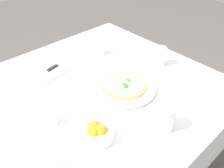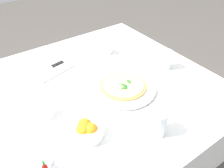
{
  "view_description": "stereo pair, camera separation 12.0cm",
  "coord_description": "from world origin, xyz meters",
  "px_view_note": "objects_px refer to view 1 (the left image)",
  "views": [
    {
      "loc": [
        0.61,
        0.75,
        1.5
      ],
      "look_at": [
        -0.04,
        0.05,
        0.77
      ],
      "focal_mm": 37.8,
      "sensor_mm": 36.0,
      "label": 1
    },
    {
      "loc": [
        0.52,
        0.82,
        1.5
      ],
      "look_at": [
        -0.04,
        0.05,
        0.77
      ],
      "focal_mm": 37.8,
      "sensor_mm": 36.0,
      "label": 2
    }
  ],
  "objects_px": {
    "citrus_bowl": "(96,132)",
    "pizza": "(124,84)",
    "pizza_plate": "(123,87)",
    "dinner_knife": "(45,72)",
    "coffee_cup_near_left": "(99,50)",
    "water_glass_far_right": "(160,57)",
    "coffee_cup_right_edge": "(50,118)",
    "napkin_folded": "(46,74)",
    "water_glass_far_left": "(165,119)"
  },
  "relations": [
    {
      "from": "pizza_plate",
      "to": "napkin_folded",
      "type": "xyz_separation_m",
      "value": [
        0.23,
        -0.37,
        -0.0
      ]
    },
    {
      "from": "napkin_folded",
      "to": "pizza_plate",
      "type": "bearing_deg",
      "value": 107.58
    },
    {
      "from": "water_glass_far_left",
      "to": "dinner_knife",
      "type": "relative_size",
      "value": 0.58
    },
    {
      "from": "coffee_cup_near_left",
      "to": "coffee_cup_right_edge",
      "type": "relative_size",
      "value": 0.99
    },
    {
      "from": "coffee_cup_near_left",
      "to": "pizza",
      "type": "bearing_deg",
      "value": 69.11
    },
    {
      "from": "coffee_cup_near_left",
      "to": "water_glass_far_left",
      "type": "distance_m",
      "value": 0.68
    },
    {
      "from": "water_glass_far_right",
      "to": "citrus_bowl",
      "type": "relative_size",
      "value": 0.74
    },
    {
      "from": "pizza",
      "to": "napkin_folded",
      "type": "relative_size",
      "value": 0.96
    },
    {
      "from": "coffee_cup_near_left",
      "to": "coffee_cup_right_edge",
      "type": "xyz_separation_m",
      "value": [
        0.53,
        0.3,
        0.0
      ]
    },
    {
      "from": "pizza_plate",
      "to": "coffee_cup_right_edge",
      "type": "height_order",
      "value": "coffee_cup_right_edge"
    },
    {
      "from": "coffee_cup_right_edge",
      "to": "dinner_knife",
      "type": "height_order",
      "value": "coffee_cup_right_edge"
    },
    {
      "from": "pizza",
      "to": "water_glass_far_left",
      "type": "relative_size",
      "value": 2.06
    },
    {
      "from": "coffee_cup_right_edge",
      "to": "water_glass_far_right",
      "type": "distance_m",
      "value": 0.71
    },
    {
      "from": "pizza_plate",
      "to": "water_glass_far_left",
      "type": "distance_m",
      "value": 0.31
    },
    {
      "from": "pizza",
      "to": "napkin_folded",
      "type": "height_order",
      "value": "pizza"
    },
    {
      "from": "citrus_bowl",
      "to": "dinner_knife",
      "type": "bearing_deg",
      "value": -97.63
    },
    {
      "from": "coffee_cup_right_edge",
      "to": "water_glass_far_left",
      "type": "height_order",
      "value": "water_glass_far_left"
    },
    {
      "from": "citrus_bowl",
      "to": "pizza",
      "type": "bearing_deg",
      "value": -154.13
    },
    {
      "from": "water_glass_far_right",
      "to": "water_glass_far_left",
      "type": "distance_m",
      "value": 0.49
    },
    {
      "from": "citrus_bowl",
      "to": "coffee_cup_near_left",
      "type": "bearing_deg",
      "value": -131.53
    },
    {
      "from": "coffee_cup_near_left",
      "to": "napkin_folded",
      "type": "relative_size",
      "value": 0.53
    },
    {
      "from": "pizza_plate",
      "to": "pizza",
      "type": "distance_m",
      "value": 0.01
    },
    {
      "from": "citrus_bowl",
      "to": "pizza_plate",
      "type": "bearing_deg",
      "value": -154.09
    },
    {
      "from": "water_glass_far_left",
      "to": "pizza_plate",
      "type": "bearing_deg",
      "value": -101.64
    },
    {
      "from": "pizza_plate",
      "to": "citrus_bowl",
      "type": "height_order",
      "value": "citrus_bowl"
    },
    {
      "from": "pizza_plate",
      "to": "napkin_folded",
      "type": "relative_size",
      "value": 1.35
    },
    {
      "from": "water_glass_far_right",
      "to": "dinner_knife",
      "type": "height_order",
      "value": "water_glass_far_right"
    },
    {
      "from": "coffee_cup_right_edge",
      "to": "citrus_bowl",
      "type": "distance_m",
      "value": 0.21
    },
    {
      "from": "coffee_cup_right_edge",
      "to": "water_glass_far_left",
      "type": "relative_size",
      "value": 1.15
    },
    {
      "from": "napkin_folded",
      "to": "dinner_knife",
      "type": "bearing_deg",
      "value": -4.48
    },
    {
      "from": "coffee_cup_right_edge",
      "to": "citrus_bowl",
      "type": "bearing_deg",
      "value": 116.24
    },
    {
      "from": "water_glass_far_left",
      "to": "napkin_folded",
      "type": "bearing_deg",
      "value": -75.86
    },
    {
      "from": "pizza_plate",
      "to": "citrus_bowl",
      "type": "bearing_deg",
      "value": 25.91
    },
    {
      "from": "coffee_cup_right_edge",
      "to": "water_glass_far_left",
      "type": "bearing_deg",
      "value": 133.96
    },
    {
      "from": "water_glass_far_right",
      "to": "water_glass_far_left",
      "type": "xyz_separation_m",
      "value": [
        0.37,
        0.32,
        -0.0
      ]
    },
    {
      "from": "water_glass_far_right",
      "to": "citrus_bowl",
      "type": "bearing_deg",
      "value": 14.9
    },
    {
      "from": "water_glass_far_left",
      "to": "napkin_folded",
      "type": "xyz_separation_m",
      "value": [
        0.17,
        -0.67,
        -0.04
      ]
    },
    {
      "from": "pizza",
      "to": "coffee_cup_near_left",
      "type": "distance_m",
      "value": 0.37
    },
    {
      "from": "coffee_cup_near_left",
      "to": "napkin_folded",
      "type": "xyz_separation_m",
      "value": [
        0.36,
        -0.02,
        -0.02
      ]
    },
    {
      "from": "coffee_cup_near_left",
      "to": "napkin_folded",
      "type": "bearing_deg",
      "value": -3.73
    },
    {
      "from": "pizza_plate",
      "to": "dinner_knife",
      "type": "relative_size",
      "value": 1.7
    },
    {
      "from": "citrus_bowl",
      "to": "coffee_cup_right_edge",
      "type": "bearing_deg",
      "value": -63.76
    },
    {
      "from": "pizza_plate",
      "to": "coffee_cup_right_edge",
      "type": "distance_m",
      "value": 0.4
    },
    {
      "from": "dinner_knife",
      "to": "water_glass_far_right",
      "type": "bearing_deg",
      "value": 137.05
    },
    {
      "from": "water_glass_far_left",
      "to": "water_glass_far_right",
      "type": "bearing_deg",
      "value": -139.37
    },
    {
      "from": "coffee_cup_near_left",
      "to": "water_glass_far_right",
      "type": "bearing_deg",
      "value": 118.74
    },
    {
      "from": "pizza_plate",
      "to": "coffee_cup_near_left",
      "type": "xyz_separation_m",
      "value": [
        -0.13,
        -0.34,
        0.02
      ]
    },
    {
      "from": "pizza_plate",
      "to": "dinner_knife",
      "type": "xyz_separation_m",
      "value": [
        0.24,
        -0.37,
        0.01
      ]
    },
    {
      "from": "pizza",
      "to": "citrus_bowl",
      "type": "bearing_deg",
      "value": 25.87
    },
    {
      "from": "water_glass_far_right",
      "to": "citrus_bowl",
      "type": "xyz_separation_m",
      "value": [
        0.62,
        0.16,
        -0.02
      ]
    }
  ]
}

